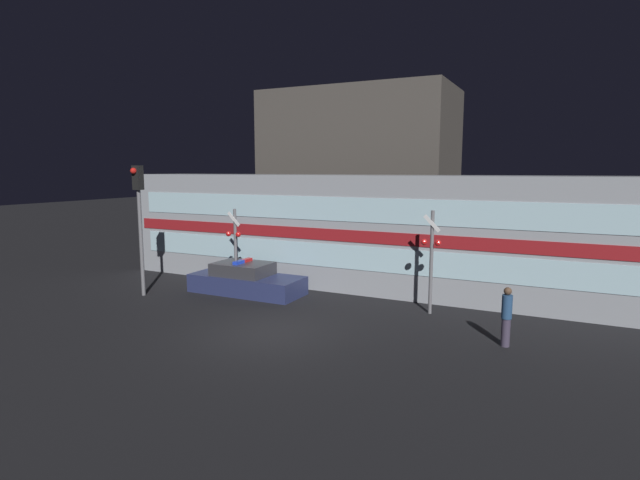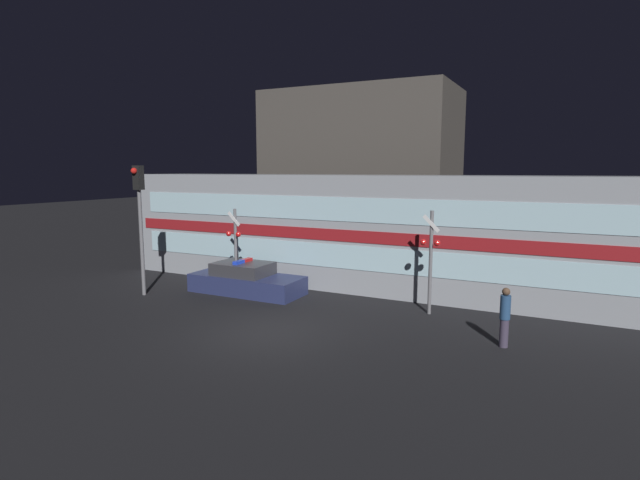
% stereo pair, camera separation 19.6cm
% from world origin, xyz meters
% --- Properties ---
extents(ground_plane, '(120.00, 120.00, 0.00)m').
position_xyz_m(ground_plane, '(0.00, 0.00, 0.00)').
color(ground_plane, black).
extents(train, '(23.88, 2.94, 4.56)m').
position_xyz_m(train, '(1.57, 6.66, 2.28)').
color(train, '#999EA5').
rests_on(train, ground_plane).
extents(police_car, '(4.48, 1.80, 1.31)m').
position_xyz_m(police_car, '(-3.34, 3.67, 0.49)').
color(police_car, navy).
rests_on(police_car, ground_plane).
extents(pedestrian, '(0.28, 0.28, 1.65)m').
position_xyz_m(pedestrian, '(6.41, 1.85, 0.85)').
color(pedestrian, '#3F384C').
rests_on(pedestrian, ground_plane).
extents(crossing_signal_near, '(0.67, 0.29, 3.46)m').
position_xyz_m(crossing_signal_near, '(3.79, 4.01, 1.96)').
color(crossing_signal_near, slate).
rests_on(crossing_signal_near, ground_plane).
extents(crossing_signal_far, '(0.67, 0.29, 3.26)m').
position_xyz_m(crossing_signal_far, '(-3.90, 3.76, 1.85)').
color(crossing_signal_far, slate).
rests_on(crossing_signal_far, ground_plane).
extents(traffic_light_corner, '(0.30, 0.46, 4.93)m').
position_xyz_m(traffic_light_corner, '(-6.66, 1.61, 3.34)').
color(traffic_light_corner, slate).
rests_on(traffic_light_corner, ground_plane).
extents(building_left, '(10.39, 5.66, 9.14)m').
position_xyz_m(building_left, '(-3.05, 14.66, 4.57)').
color(building_left, '#47423D').
rests_on(building_left, ground_plane).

